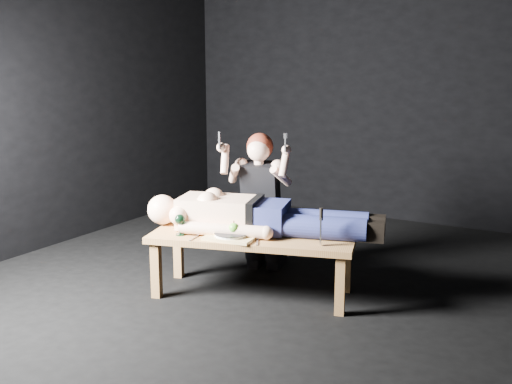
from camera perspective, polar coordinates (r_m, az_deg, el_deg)
ground at (r=4.47m, az=3.95°, el=-9.48°), size 5.00×5.00×0.00m
back_wall at (r=6.51m, az=13.96°, el=10.37°), size 5.00×0.00×5.00m
table at (r=4.34m, az=-0.33°, el=-6.92°), size 1.54×0.92×0.45m
lying_man at (r=4.32m, az=0.61°, el=-1.91°), size 1.66×0.90×0.29m
kneeling_woman at (r=4.77m, az=0.65°, el=-0.81°), size 0.76×0.82×1.16m
serving_tray at (r=4.18m, az=-2.38°, el=-4.30°), size 0.37×0.29×0.02m
plate at (r=4.17m, az=-2.38°, el=-4.05°), size 0.26×0.26×0.02m
apple at (r=4.16m, az=-2.11°, el=-3.45°), size 0.07×0.07×0.07m
goblet at (r=4.27m, az=-7.23°, el=-3.10°), size 0.09×0.09×0.15m
fork_flat at (r=4.21m, az=-5.86°, el=-4.35°), size 0.04×0.15×0.01m
knife_flat at (r=4.08m, az=0.11°, el=-4.79°), size 0.08×0.14×0.01m
spoon_flat at (r=4.19m, az=-0.67°, el=-4.35°), size 0.14×0.09×0.01m
carving_knife at (r=4.00m, az=6.19°, el=-3.32°), size 0.04×0.04×0.26m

